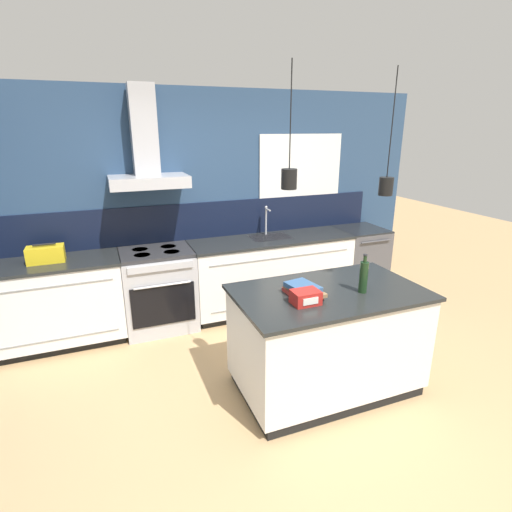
{
  "coord_description": "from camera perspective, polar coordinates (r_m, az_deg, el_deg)",
  "views": [
    {
      "loc": [
        -1.15,
        -2.54,
        2.18
      ],
      "look_at": [
        0.13,
        0.71,
        1.05
      ],
      "focal_mm": 28.0,
      "sensor_mm": 36.0,
      "label": 1
    }
  ],
  "objects": [
    {
      "name": "counter_run_left",
      "position": [
        4.6,
        -26.84,
        -6.06
      ],
      "size": [
        1.35,
        0.64,
        0.91
      ],
      "color": "black",
      "rests_on": "ground_plane"
    },
    {
      "name": "bottle_on_island",
      "position": [
        3.3,
        15.11,
        -2.83
      ],
      "size": [
        0.07,
        0.07,
        0.32
      ],
      "color": "#193319",
      "rests_on": "kitchen_island"
    },
    {
      "name": "oven_range",
      "position": [
        4.59,
        -13.71,
        -4.66
      ],
      "size": [
        0.77,
        0.66,
        0.91
      ],
      "color": "#B5B5BA",
      "rests_on": "ground_plane"
    },
    {
      "name": "red_supply_box",
      "position": [
        3.04,
        7.11,
        -5.87
      ],
      "size": [
        0.21,
        0.16,
        0.1
      ],
      "color": "red",
      "rests_on": "kitchen_island"
    },
    {
      "name": "ground_plane",
      "position": [
        3.54,
        2.34,
        -20.1
      ],
      "size": [
        16.0,
        16.0,
        0.0
      ],
      "primitive_type": "plane",
      "color": "tan",
      "rests_on": "ground"
    },
    {
      "name": "book_stack",
      "position": [
        3.17,
        6.77,
        -4.88
      ],
      "size": [
        0.25,
        0.36,
        0.1
      ],
      "color": "#B2332D",
      "rests_on": "kitchen_island"
    },
    {
      "name": "wall_back",
      "position": [
        4.75,
        -7.7,
        7.79
      ],
      "size": [
        5.6,
        2.14,
        2.6
      ],
      "color": "navy",
      "rests_on": "ground_plane"
    },
    {
      "name": "kitchen_island",
      "position": [
        3.51,
        10.04,
        -11.69
      ],
      "size": [
        1.55,
        0.93,
        0.91
      ],
      "color": "black",
      "rests_on": "ground_plane"
    },
    {
      "name": "counter_run_sink",
      "position": [
        4.94,
        2.18,
        -2.42
      ],
      "size": [
        1.99,
        0.64,
        1.27
      ],
      "color": "black",
      "rests_on": "ground_plane"
    },
    {
      "name": "dishwasher",
      "position": [
        5.55,
        14.38,
        -0.72
      ],
      "size": [
        0.59,
        0.65,
        0.91
      ],
      "color": "#4C4C51",
      "rests_on": "ground_plane"
    },
    {
      "name": "yellow_toolbox",
      "position": [
        4.43,
        -27.84,
        0.23
      ],
      "size": [
        0.34,
        0.18,
        0.19
      ],
      "color": "gold",
      "rests_on": "counter_run_left"
    }
  ]
}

